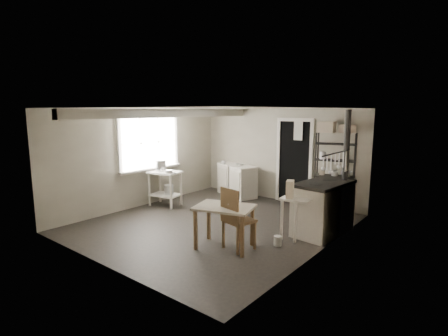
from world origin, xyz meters
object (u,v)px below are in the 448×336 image
Objects in this scene: prep_table at (165,189)px; base_cabinets at (237,179)px; shelf_rack at (335,171)px; stove at (323,210)px; stockpot at (160,166)px; work_table at (224,225)px; flour_sack at (312,204)px; chair at (239,220)px.

base_cabinets is (0.74, 1.88, 0.06)m from prep_table.
shelf_rack is 1.45× the size of stove.
work_table is at bearing -21.62° from stockpot.
prep_table is 0.67× the size of stove.
stove is (2.99, -1.35, -0.02)m from base_cabinets.
shelf_rack is 4.08× the size of flour_sack.
shelf_rack is at bearing 94.85° from chair.
chair is at bearing 27.28° from work_table.
flour_sack is at bearing 25.49° from prep_table.
chair is at bearing -93.08° from flour_sack.
stove reaches higher than work_table.
stockpot is 0.23× the size of base_cabinets.
base_cabinets reaches higher than prep_table.
work_table is at bearing -97.67° from flour_sack.
stove is (0.36, -1.42, -0.51)m from shelf_rack.
flour_sack is (3.24, 1.48, -0.70)m from stockpot.
stockpot reaches higher than flour_sack.
stove is 1.32× the size of work_table.
work_table is 0.90× the size of chair.
base_cabinets is 1.35× the size of work_table.
base_cabinets is at bearing 123.43° from work_table.
shelf_rack reaches higher than chair.
stockpot is 4.03m from shelf_rack.
chair is (2.22, -2.92, 0.03)m from base_cabinets.
stockpot reaches higher than base_cabinets.
chair is at bearing -110.61° from stove.
stockpot is 0.67× the size of flour_sack.
shelf_rack is 1.91× the size of work_table.
shelf_rack is 1.71× the size of chair.
flour_sack is at bearing 10.85° from base_cabinets.
prep_table is 2.84× the size of stockpot.
shelf_rack is (3.37, 1.95, 0.55)m from prep_table.
prep_table is 3.14m from chair.
prep_table is at bearing 173.32° from chair.
flour_sack is at bearing 24.59° from stockpot.
shelf_rack reaches higher than stove.
work_table is (2.74, -1.15, -0.02)m from prep_table.
stove is 1.16m from flour_sack.
work_table is 2.14× the size of flour_sack.
base_cabinets is at bearing 68.50° from prep_table.
prep_table is 3.77m from stove.
shelf_rack reaches higher than base_cabinets.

